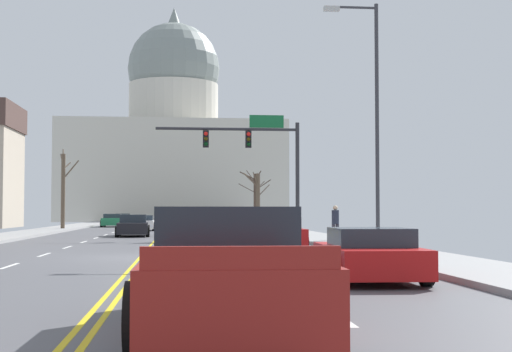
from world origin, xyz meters
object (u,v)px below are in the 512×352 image
object	(u,v)px
pickup_truck_near_04	(227,274)
sedan_oncoming_01	(142,223)
sedan_oncoming_00	(133,226)
pedestrian_00	(335,221)
sedan_near_03	(368,256)
sedan_near_02	(202,243)
sedan_oncoming_03	(123,219)
street_lamp_right	(371,106)
sedan_near_00	(260,231)
sedan_near_01	(277,234)
sedan_oncoming_02	(112,221)
signal_gantry	(257,150)

from	to	relation	value
pickup_truck_near_04	sedan_oncoming_01	distance (m)	47.09
pickup_truck_near_04	sedan_oncoming_00	distance (m)	35.06
sedan_oncoming_00	pedestrian_00	distance (m)	14.56
sedan_near_03	pedestrian_00	bearing A→B (deg)	80.36
sedan_near_02	sedan_oncoming_01	distance (m)	34.50
sedan_oncoming_03	sedan_near_02	bearing A→B (deg)	-83.39
street_lamp_right	pickup_truck_near_04	xyz separation A→B (m)	(-6.16, -16.17, -4.56)
pedestrian_00	sedan_near_00	bearing A→B (deg)	154.48
sedan_near_01	sedan_oncoming_02	distance (m)	41.60
sedan_near_03	sedan_oncoming_02	xyz separation A→B (m)	(-10.48, 53.65, 0.03)
street_lamp_right	sedan_oncoming_03	world-z (taller)	street_lamp_right
signal_gantry	sedan_near_00	world-z (taller)	signal_gantry
sedan_near_01	sedan_oncoming_01	world-z (taller)	sedan_near_01
pickup_truck_near_04	sedan_oncoming_02	bearing A→B (deg)	96.64
pickup_truck_near_04	pedestrian_00	xyz separation A→B (m)	(6.56, 24.34, 0.32)
sedan_oncoming_00	sedan_oncoming_02	xyz separation A→B (m)	(-3.52, 25.07, -0.02)
sedan_oncoming_01	sedan_near_03	bearing A→B (deg)	-80.13
pedestrian_00	signal_gantry	bearing A→B (deg)	115.37
sedan_oncoming_03	sedan_oncoming_00	bearing A→B (deg)	-84.70
sedan_near_02	sedan_near_03	distance (m)	7.21
sedan_near_01	sedan_oncoming_01	distance (m)	28.14
sedan_oncoming_01	sedan_oncoming_02	size ratio (longest dim) A/B	0.95
sedan_near_03	pickup_truck_near_04	bearing A→B (deg)	-118.97
sedan_near_02	sedan_oncoming_02	xyz separation A→B (m)	(-7.00, 47.33, 0.01)
sedan_near_01	sedan_near_03	xyz separation A→B (m)	(0.31, -13.31, -0.05)
street_lamp_right	pickup_truck_near_04	world-z (taller)	street_lamp_right
sedan_near_02	sedan_near_00	bearing A→B (deg)	76.51
sedan_near_03	sedan_oncoming_03	size ratio (longest dim) A/B	0.95
street_lamp_right	sedan_oncoming_01	distance (m)	32.62
sedan_near_00	sedan_near_02	world-z (taller)	sedan_near_02
signal_gantry	pickup_truck_near_04	bearing A→B (deg)	-96.60
signal_gantry	sedan_oncoming_01	xyz separation A→B (m)	(-7.12, 16.27, -4.31)
sedan_near_00	sedan_near_02	distance (m)	13.68
sedan_oncoming_00	signal_gantry	bearing A→B (deg)	-30.98
sedan_oncoming_01	sedan_oncoming_03	bearing A→B (deg)	97.45
sedan_near_02	sedan_near_03	world-z (taller)	sedan_near_02
sedan_near_03	sedan_oncoming_00	world-z (taller)	sedan_oncoming_00
sedan_near_02	sedan_oncoming_02	bearing A→B (deg)	98.41
sedan_near_01	signal_gantry	bearing A→B (deg)	88.13
signal_gantry	sedan_near_01	bearing A→B (deg)	-91.87
street_lamp_right	pedestrian_00	world-z (taller)	street_lamp_right
signal_gantry	pedestrian_00	xyz separation A→B (m)	(3.01, -6.34, -3.83)
sedan_near_02	sedan_oncoming_03	distance (m)	61.41
sedan_oncoming_03	pedestrian_00	world-z (taller)	pedestrian_00
sedan_near_00	sedan_oncoming_01	xyz separation A→B (m)	(-6.77, 21.01, 0.00)
sedan_near_02	sedan_oncoming_03	bearing A→B (deg)	96.61
sedan_near_03	sedan_oncoming_02	bearing A→B (deg)	101.05
sedan_near_00	sedan_oncoming_01	world-z (taller)	sedan_near_00
signal_gantry	pickup_truck_near_04	world-z (taller)	signal_gantry
sedan_near_00	sedan_near_01	distance (m)	6.31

